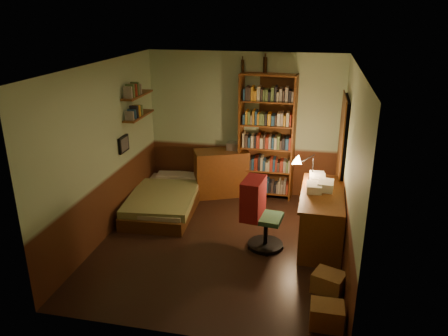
% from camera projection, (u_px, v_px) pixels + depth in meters
% --- Properties ---
extents(floor, '(3.50, 4.00, 0.02)m').
position_uv_depth(floor, '(221.00, 243.00, 6.54)').
color(floor, black).
rests_on(floor, ground).
extents(ceiling, '(3.50, 4.00, 0.02)m').
position_uv_depth(ceiling, '(220.00, 65.00, 5.63)').
color(ceiling, silver).
rests_on(ceiling, wall_back).
extents(wall_back, '(3.50, 0.02, 2.60)m').
position_uv_depth(wall_back, '(244.00, 125.00, 7.93)').
color(wall_back, '#98B087').
rests_on(wall_back, ground).
extents(wall_left, '(0.02, 4.00, 2.60)m').
position_uv_depth(wall_left, '(104.00, 152.00, 6.43)').
color(wall_left, '#98B087').
rests_on(wall_left, ground).
extents(wall_right, '(0.02, 4.00, 2.60)m').
position_uv_depth(wall_right, '(351.00, 170.00, 5.74)').
color(wall_right, '#98B087').
rests_on(wall_right, ground).
extents(wall_front, '(3.50, 0.02, 2.60)m').
position_uv_depth(wall_front, '(176.00, 228.00, 4.24)').
color(wall_front, '#98B087').
rests_on(wall_front, ground).
extents(doorway, '(0.06, 0.90, 2.00)m').
position_uv_depth(doorway, '(341.00, 159.00, 7.05)').
color(doorway, black).
rests_on(doorway, ground).
extents(door_trim, '(0.02, 0.98, 2.08)m').
position_uv_depth(door_trim, '(339.00, 159.00, 7.05)').
color(door_trim, '#44250F').
rests_on(door_trim, ground).
extents(bed, '(1.13, 1.97, 0.57)m').
position_uv_depth(bed, '(166.00, 193.00, 7.56)').
color(bed, '#73914D').
rests_on(bed, ground).
extents(dresser, '(1.07, 0.82, 0.86)m').
position_uv_depth(dresser, '(221.00, 173.00, 8.08)').
color(dresser, brown).
rests_on(dresser, ground).
extents(mini_stereo, '(0.26, 0.21, 0.13)m').
position_uv_depth(mini_stereo, '(234.00, 146.00, 7.98)').
color(mini_stereo, '#B2B2B7').
rests_on(mini_stereo, dresser).
extents(bookshelf, '(1.00, 0.41, 2.26)m').
position_uv_depth(bookshelf, '(267.00, 138.00, 7.76)').
color(bookshelf, brown).
rests_on(bookshelf, ground).
extents(bottle_left, '(0.07, 0.07, 0.21)m').
position_uv_depth(bottle_left, '(243.00, 66.00, 7.52)').
color(bottle_left, black).
rests_on(bottle_left, bookshelf).
extents(bottle_right, '(0.09, 0.09, 0.26)m').
position_uv_depth(bottle_right, '(265.00, 65.00, 7.43)').
color(bottle_right, black).
rests_on(bottle_right, bookshelf).
extents(desk, '(0.65, 1.50, 0.80)m').
position_uv_depth(desk, '(321.00, 217.00, 6.44)').
color(desk, brown).
rests_on(desk, ground).
extents(paper_stack, '(0.23, 0.30, 0.12)m').
position_uv_depth(paper_stack, '(314.00, 187.00, 6.33)').
color(paper_stack, silver).
rests_on(paper_stack, desk).
extents(desk_lamp, '(0.20, 0.20, 0.68)m').
position_uv_depth(desk_lamp, '(314.00, 159.00, 6.68)').
color(desk_lamp, black).
rests_on(desk_lamp, desk).
extents(office_chair, '(0.63, 0.57, 1.15)m').
position_uv_depth(office_chair, '(266.00, 211.00, 6.22)').
color(office_chair, '#325F40').
rests_on(office_chair, ground).
extents(red_jacket, '(0.30, 0.51, 0.58)m').
position_uv_depth(red_jacket, '(272.00, 160.00, 5.68)').
color(red_jacket, maroon).
rests_on(red_jacket, office_chair).
extents(wall_shelf_lower, '(0.20, 0.90, 0.03)m').
position_uv_depth(wall_shelf_lower, '(139.00, 116.00, 7.31)').
color(wall_shelf_lower, brown).
rests_on(wall_shelf_lower, wall_left).
extents(wall_shelf_upper, '(0.20, 0.90, 0.03)m').
position_uv_depth(wall_shelf_upper, '(137.00, 95.00, 7.19)').
color(wall_shelf_upper, brown).
rests_on(wall_shelf_upper, wall_left).
extents(framed_picture, '(0.04, 0.32, 0.26)m').
position_uv_depth(framed_picture, '(124.00, 144.00, 6.99)').
color(framed_picture, black).
rests_on(framed_picture, wall_left).
extents(cardboard_box_a, '(0.36, 0.29, 0.27)m').
position_uv_depth(cardboard_box_a, '(327.00, 315.00, 4.79)').
color(cardboard_box_a, '#9C703D').
rests_on(cardboard_box_a, ground).
extents(cardboard_box_b, '(0.45, 0.41, 0.26)m').
position_uv_depth(cardboard_box_b, '(329.00, 282.00, 5.37)').
color(cardboard_box_b, '#9C703D').
rests_on(cardboard_box_b, ground).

